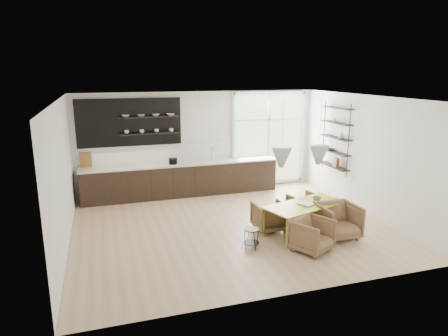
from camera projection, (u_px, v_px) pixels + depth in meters
room at (240, 153)px, 9.97m from camera, size 7.02×6.01×2.91m
kitchen_run at (179, 175)px, 11.28m from camera, size 5.54×0.69×2.75m
right_shelving at (336, 139)px, 10.80m from camera, size 0.26×1.22×1.90m
dining_table at (305, 206)px, 8.61m from camera, size 1.97×1.33×0.66m
armchair_back_left at (269, 216)px, 8.87m from camera, size 0.67×0.69×0.63m
armchair_back_right at (304, 207)px, 9.50m from camera, size 0.79×0.80×0.62m
armchair_front_left at (312, 235)px, 7.82m from camera, size 0.96×0.97×0.65m
armchair_front_right at (338, 221)px, 8.45m from camera, size 0.79×0.81×0.74m
wire_stool at (251, 236)px, 7.95m from camera, size 0.32×0.32×0.41m
table_book at (302, 205)px, 8.50m from camera, size 0.33×0.37×0.03m
table_bowl at (317, 198)px, 8.91m from camera, size 0.21×0.21×0.06m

